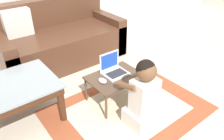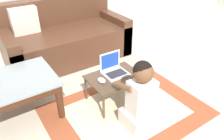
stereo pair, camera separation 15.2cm
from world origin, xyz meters
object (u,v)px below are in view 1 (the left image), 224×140
couch (59,40)px  laptop (114,70)px  laptop_desk (115,79)px  computer_mouse (103,81)px  person_seated (143,97)px

couch → laptop: size_ratio=6.86×
laptop → laptop_desk: bearing=-115.9°
computer_mouse → person_seated: bearing=-70.5°
laptop_desk → person_seated: (-0.01, -0.45, 0.04)m
couch → computer_mouse: bearing=-96.5°
laptop_desk → person_seated: 0.45m
laptop_desk → laptop: (0.03, 0.06, 0.07)m
couch → laptop: bearing=-87.8°
computer_mouse → person_seated: person_seated is taller
couch → laptop: (0.05, -1.25, 0.06)m
computer_mouse → person_seated: size_ratio=0.16×
laptop → computer_mouse: (-0.20, -0.06, -0.02)m
couch → laptop_desk: 1.31m
laptop_desk → person_seated: bearing=-91.7°
couch → computer_mouse: 1.32m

